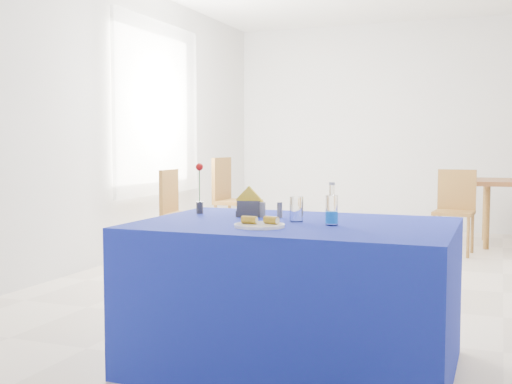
# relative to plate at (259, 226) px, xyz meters

# --- Properties ---
(floor) EXTENTS (7.00, 7.00, 0.00)m
(floor) POSITION_rel_plate_xyz_m (0.02, 2.42, -0.77)
(floor) COLOR beige
(floor) RESTS_ON ground
(room_shell) EXTENTS (7.00, 7.00, 7.00)m
(room_shell) POSITION_rel_plate_xyz_m (0.02, 2.42, 0.98)
(room_shell) COLOR silver
(room_shell) RESTS_ON ground
(window_pane) EXTENTS (0.04, 1.50, 1.60)m
(window_pane) POSITION_rel_plate_xyz_m (-2.45, 3.22, 0.78)
(window_pane) COLOR white
(window_pane) RESTS_ON room_shell
(curtain) EXTENTS (0.04, 1.75, 1.85)m
(curtain) POSITION_rel_plate_xyz_m (-2.38, 3.22, 0.78)
(curtain) COLOR white
(curtain) RESTS_ON room_shell
(plate) EXTENTS (0.25, 0.25, 0.01)m
(plate) POSITION_rel_plate_xyz_m (0.00, 0.00, 0.00)
(plate) COLOR white
(plate) RESTS_ON blue_table
(drinking_glass) EXTENTS (0.07, 0.07, 0.13)m
(drinking_glass) POSITION_rel_plate_xyz_m (0.10, 0.28, 0.06)
(drinking_glass) COLOR white
(drinking_glass) RESTS_ON blue_table
(salt_shaker) EXTENTS (0.03, 0.03, 0.08)m
(salt_shaker) POSITION_rel_plate_xyz_m (-0.13, 0.39, 0.04)
(salt_shaker) COLOR slate
(salt_shaker) RESTS_ON blue_table
(pepper_shaker) EXTENTS (0.03, 0.03, 0.08)m
(pepper_shaker) POSITION_rel_plate_xyz_m (-0.04, 0.41, 0.04)
(pepper_shaker) COLOR slate
(pepper_shaker) RESTS_ON blue_table
(blue_table) EXTENTS (1.60, 1.10, 0.76)m
(blue_table) POSITION_rel_plate_xyz_m (0.11, 0.24, -0.39)
(blue_table) COLOR navy
(blue_table) RESTS_ON floor
(water_bottle) EXTENTS (0.06, 0.06, 0.21)m
(water_bottle) POSITION_rel_plate_xyz_m (0.31, 0.20, 0.06)
(water_bottle) COLOR white
(water_bottle) RESTS_ON blue_table
(napkin_holder) EXTENTS (0.16, 0.10, 0.17)m
(napkin_holder) POSITION_rel_plate_xyz_m (-0.21, 0.40, 0.04)
(napkin_holder) COLOR #353439
(napkin_holder) RESTS_ON blue_table
(rose_vase) EXTENTS (0.04, 0.04, 0.29)m
(rose_vase) POSITION_rel_plate_xyz_m (-0.54, 0.44, 0.13)
(rose_vase) COLOR #29292F
(rose_vase) RESTS_ON blue_table
(chair_bg_left) EXTENTS (0.43, 0.43, 0.89)m
(chair_bg_left) POSITION_rel_plate_xyz_m (0.65, 4.19, -0.25)
(chair_bg_left) COLOR olive
(chair_bg_left) RESTS_ON floor
(chair_win_a) EXTENTS (0.44, 0.44, 0.91)m
(chair_win_a) POSITION_rel_plate_xyz_m (-1.96, 2.85, -0.24)
(chair_win_a) COLOR olive
(chair_win_a) RESTS_ON floor
(chair_win_b) EXTENTS (0.46, 0.46, 1.01)m
(chair_win_b) POSITION_rel_plate_xyz_m (-1.81, 3.86, -0.18)
(chair_win_b) COLOR olive
(chair_win_b) RESTS_ON floor
(banana_pieces) EXTENTS (0.18, 0.08, 0.04)m
(banana_pieces) POSITION_rel_plate_xyz_m (0.00, 0.01, 0.03)
(banana_pieces) COLOR yellow
(banana_pieces) RESTS_ON plate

